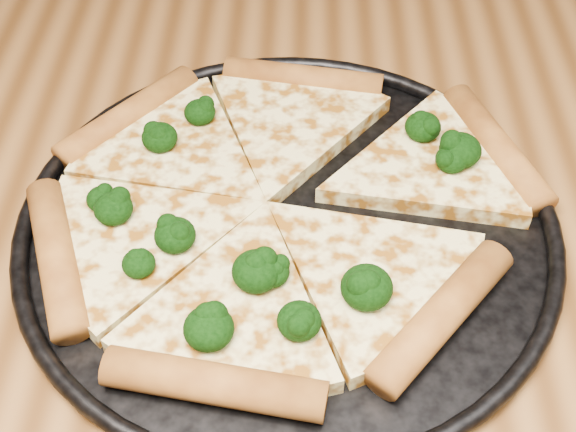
{
  "coord_description": "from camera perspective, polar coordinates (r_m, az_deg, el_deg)",
  "views": [
    {
      "loc": [
        -0.01,
        -0.26,
        1.17
      ],
      "look_at": [
        -0.02,
        0.12,
        0.77
      ],
      "focal_mm": 48.53,
      "sensor_mm": 36.0,
      "label": 1
    }
  ],
  "objects": [
    {
      "name": "pizza",
      "position": [
        0.56,
        -0.97,
        1.03
      ],
      "size": [
        0.39,
        0.34,
        0.03
      ],
      "rotation": [
        0.0,
        0.0,
        -0.17
      ],
      "color": "#FFF29C",
      "rests_on": "pizza_pan"
    },
    {
      "name": "pizza_pan",
      "position": [
        0.56,
        0.0,
        -0.57
      ],
      "size": [
        0.39,
        0.39,
        0.02
      ],
      "color": "black",
      "rests_on": "dining_table"
    },
    {
      "name": "broccoli_florets",
      "position": [
        0.53,
        -0.66,
        -0.37
      ],
      "size": [
        0.29,
        0.23,
        0.03
      ],
      "color": "black",
      "rests_on": "pizza"
    }
  ]
}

